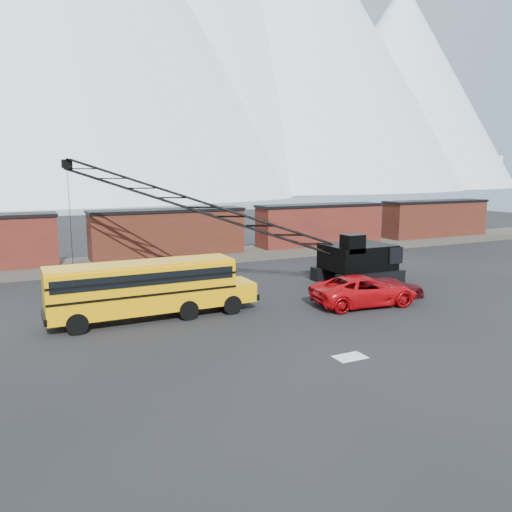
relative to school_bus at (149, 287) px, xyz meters
The scene contains 11 objects.
ground 8.38m from the school_bus, 43.93° to the right, with size 160.00×160.00×0.00m, color black.
mountain_ridge 291.84m from the school_bus, 87.50° to the left, with size 800.00×340.00×240.00m.
gravel_berm 17.41m from the school_bus, 70.15° to the left, with size 120.00×5.00×0.70m, color #4D483F.
boxcar_mid 17.38m from the school_bus, 70.15° to the left, with size 13.70×3.10×4.17m.
boxcar_east_near 27.33m from the school_bus, 36.71° to the left, with size 13.70×3.10×4.17m.
boxcar_east_far 41.27m from the school_bus, 23.31° to the left, with size 13.70×3.10×4.17m.
snow_patch 11.73m from the school_bus, 56.55° to the right, with size 1.40×0.90×0.02m, color silver.
school_bus is the anchor object (origin of this frame).
red_pickup 12.85m from the school_bus, 12.89° to the right, with size 3.02×6.54×1.82m, color #B5080D.
maroon_suv 15.22m from the school_bus, ahead, with size 1.93×4.74×1.37m, color #480C13.
crawler_crane 9.66m from the school_bus, 47.30° to the left, with size 22.27×10.48×9.11m.
Camera 1 is at (-12.38, -20.87, 7.96)m, focal length 35.00 mm.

